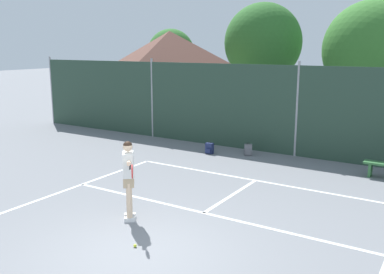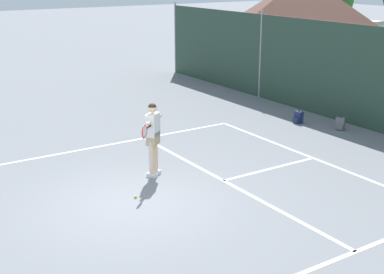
# 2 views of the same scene
# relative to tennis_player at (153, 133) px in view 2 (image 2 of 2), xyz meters

# --- Properties ---
(ground_plane) EXTENTS (120.00, 120.00, 0.00)m
(ground_plane) POSITION_rel_tennis_player_xyz_m (1.23, -1.21, -1.11)
(ground_plane) COLOR slate
(court_markings) EXTENTS (8.30, 11.10, 0.01)m
(court_markings) POSITION_rel_tennis_player_xyz_m (1.23, -0.57, -1.11)
(court_markings) COLOR white
(court_markings) RESTS_ON ground
(clubhouse_building) EXTENTS (6.07, 4.59, 4.71)m
(clubhouse_building) POSITION_rel_tennis_player_xyz_m (-6.98, 11.58, 1.33)
(clubhouse_building) COLOR silver
(clubhouse_building) RESTS_ON ground
(tennis_player) EXTENTS (1.03, 1.09, 1.85)m
(tennis_player) POSITION_rel_tennis_player_xyz_m (0.00, 0.00, 0.00)
(tennis_player) COLOR silver
(tennis_player) RESTS_ON ground
(tennis_ball) EXTENTS (0.07, 0.07, 0.07)m
(tennis_ball) POSITION_rel_tennis_player_xyz_m (0.99, -1.02, -1.08)
(tennis_ball) COLOR #CCE033
(tennis_ball) RESTS_ON ground
(backpack_navy) EXTENTS (0.28, 0.24, 0.46)m
(backpack_navy) POSITION_rel_tennis_player_xyz_m (-1.58, 6.41, -0.92)
(backpack_navy) COLOR navy
(backpack_navy) RESTS_ON ground
(backpack_grey) EXTENTS (0.33, 0.33, 0.46)m
(backpack_grey) POSITION_rel_tennis_player_xyz_m (-0.26, 6.98, -0.92)
(backpack_grey) COLOR slate
(backpack_grey) RESTS_ON ground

